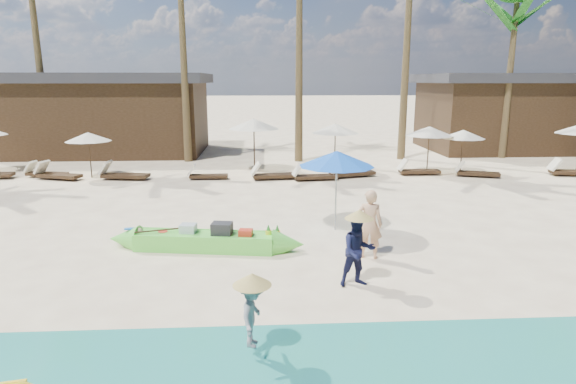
{
  "coord_description": "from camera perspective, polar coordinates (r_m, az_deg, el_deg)",
  "views": [
    {
      "loc": [
        0.26,
        -9.71,
        3.94
      ],
      "look_at": [
        0.93,
        2.0,
        1.21
      ],
      "focal_mm": 30.0,
      "sensor_mm": 36.0,
      "label": 1
    }
  ],
  "objects": [
    {
      "name": "ground",
      "position": [
        10.49,
        -4.52,
        -9.03
      ],
      "size": [
        240.0,
        240.0,
        0.0
      ],
      "primitive_type": "plane",
      "color": "#FDEABB",
      "rests_on": "ground"
    },
    {
      "name": "green_canoe",
      "position": [
        11.67,
        -9.79,
        -5.67
      ],
      "size": [
        5.27,
        1.17,
        0.67
      ],
      "rotation": [
        0.0,
        0.0,
        -0.15
      ],
      "color": "#5EE044",
      "rests_on": "ground"
    },
    {
      "name": "tourist",
      "position": [
        10.96,
        9.64,
        -3.77
      ],
      "size": [
        0.67,
        0.53,
        1.59
      ],
      "primitive_type": "imported",
      "rotation": [
        0.0,
        0.0,
        2.85
      ],
      "color": "tan",
      "rests_on": "ground"
    },
    {
      "name": "vendor_green",
      "position": [
        9.49,
        8.3,
        -6.93
      ],
      "size": [
        0.77,
        0.64,
        1.43
      ],
      "primitive_type": "imported",
      "rotation": [
        0.0,
        0.0,
        0.16
      ],
      "color": "#141638",
      "rests_on": "ground"
    },
    {
      "name": "vendor_yellow",
      "position": [
        7.12,
        -4.21,
        -14.19
      ],
      "size": [
        0.49,
        0.71,
        1.0
      ],
      "primitive_type": "imported",
      "rotation": [
        0.0,
        0.0,
        1.38
      ],
      "color": "gray",
      "rests_on": "ground"
    },
    {
      "name": "blue_umbrella",
      "position": [
        12.67,
        5.8,
        3.96
      ],
      "size": [
        2.0,
        2.0,
        2.15
      ],
      "color": "#99999E",
      "rests_on": "ground"
    },
    {
      "name": "lounger_3_right",
      "position": [
        22.46,
        -26.93,
        2.07
      ],
      "size": [
        1.8,
        0.84,
        0.59
      ],
      "rotation": [
        0.0,
        0.0,
        -0.18
      ],
      "color": "#382617",
      "rests_on": "ground"
    },
    {
      "name": "resort_parasol_4",
      "position": [
        21.3,
        -22.6,
        6.06
      ],
      "size": [
        1.83,
        1.83,
        1.88
      ],
      "color": "#382617",
      "rests_on": "ground"
    },
    {
      "name": "lounger_4_left",
      "position": [
        21.73,
        -25.79,
        1.92
      ],
      "size": [
        2.01,
        1.16,
        0.65
      ],
      "rotation": [
        0.0,
        0.0,
        -0.32
      ],
      "color": "#382617",
      "rests_on": "ground"
    },
    {
      "name": "lounger_4_right",
      "position": [
        20.66,
        -19.07,
        2.01
      ],
      "size": [
        2.03,
        0.88,
        0.67
      ],
      "rotation": [
        0.0,
        0.0,
        -0.14
      ],
      "color": "#382617",
      "rests_on": "ground"
    },
    {
      "name": "resort_parasol_5",
      "position": [
        21.12,
        -4.07,
        8.05
      ],
      "size": [
        2.26,
        2.26,
        2.33
      ],
      "color": "#382617",
      "rests_on": "ground"
    },
    {
      "name": "lounger_5_left",
      "position": [
        19.87,
        -9.72,
        2.01
      ],
      "size": [
        1.63,
        0.53,
        0.55
      ],
      "rotation": [
        0.0,
        0.0,
        0.02
      ],
      "color": "#382617",
      "rests_on": "ground"
    },
    {
      "name": "resort_parasol_6",
      "position": [
        20.9,
        5.63,
        7.51
      ],
      "size": [
        2.07,
        2.07,
        2.14
      ],
      "color": "#382617",
      "rests_on": "ground"
    },
    {
      "name": "lounger_6_left",
      "position": [
        19.56,
        -1.93,
        2.11
      ],
      "size": [
        1.97,
        0.83,
        0.65
      ],
      "rotation": [
        0.0,
        0.0,
        0.13
      ],
      "color": "#382617",
      "rests_on": "ground"
    },
    {
      "name": "lounger_6_right",
      "position": [
        19.4,
        2.92,
        1.98
      ],
      "size": [
        1.86,
        0.73,
        0.62
      ],
      "rotation": [
        0.0,
        0.0,
        0.1
      ],
      "color": "#382617",
      "rests_on": "ground"
    },
    {
      "name": "resort_parasol_7",
      "position": [
        21.32,
        16.41,
        6.94
      ],
      "size": [
        1.99,
        1.99,
        2.05
      ],
      "color": "#382617",
      "rests_on": "ground"
    },
    {
      "name": "lounger_7_left",
      "position": [
        20.15,
        7.26,
        2.37
      ],
      "size": [
        2.08,
        1.12,
        0.68
      ],
      "rotation": [
        0.0,
        0.0,
        0.27
      ],
      "color": "#382617",
      "rests_on": "ground"
    },
    {
      "name": "lounger_7_right",
      "position": [
        21.24,
        14.99,
        2.51
      ],
      "size": [
        1.8,
        0.58,
        0.61
      ],
      "rotation": [
        0.0,
        0.0,
        -0.02
      ],
      "color": "#382617",
      "rests_on": "ground"
    },
    {
      "name": "resort_parasol_8",
      "position": [
        21.91,
        20.04,
        6.45
      ],
      "size": [
        1.84,
        1.84,
        1.89
      ],
      "color": "#382617",
      "rests_on": "ground"
    },
    {
      "name": "lounger_8_left",
      "position": [
        21.58,
        21.28,
        2.22
      ],
      "size": [
        1.85,
        1.09,
        0.6
      ],
      "rotation": [
        0.0,
        0.0,
        -0.33
      ],
      "color": "#382617",
      "rests_on": "ground"
    },
    {
      "name": "lounger_9_left",
      "position": [
        23.56,
        30.44,
        2.19
      ],
      "size": [
        1.99,
        0.87,
        0.65
      ],
      "rotation": [
        0.0,
        0.0,
        -0.15
      ],
      "color": "#382617",
      "rests_on": "ground"
    },
    {
      "name": "palm_6",
      "position": [
        27.48,
        25.38,
        18.4
      ],
      "size": [
        2.08,
        2.08,
        8.51
      ],
      "color": "brown",
      "rests_on": "ground"
    },
    {
      "name": "pavilion_west",
      "position": [
        28.49,
        -20.36,
        8.77
      ],
      "size": [
        10.8,
        6.6,
        4.3
      ],
      "color": "#382617",
      "rests_on": "ground"
    },
    {
      "name": "pavilion_east",
      "position": [
        30.53,
        23.78,
        8.73
      ],
      "size": [
        8.8,
        6.6,
        4.3
      ],
      "color": "#382617",
      "rests_on": "ground"
    }
  ]
}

